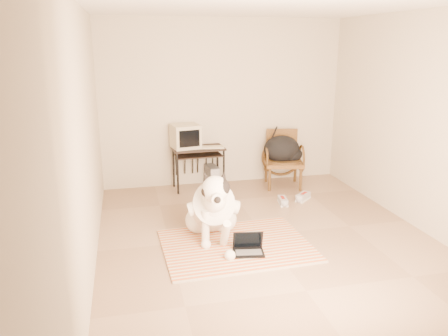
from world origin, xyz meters
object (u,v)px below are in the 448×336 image
object	(u,v)px
computer_desk	(198,154)
backpack	(283,150)
rattan_chair	(283,159)
dog	(213,209)
laptop	(248,247)
crt_monitor	(185,136)
pc_tower	(212,176)

from	to	relation	value
computer_desk	backpack	xyz separation A→B (m)	(1.38, -0.20, 0.03)
rattan_chair	dog	bearing A→B (deg)	-130.89
rattan_chair	laptop	bearing A→B (deg)	-118.70
laptop	crt_monitor	distance (m)	2.61
dog	crt_monitor	distance (m)	2.05
dog	laptop	bearing A→B (deg)	-57.15
laptop	dog	bearing A→B (deg)	122.85
computer_desk	backpack	bearing A→B (deg)	-8.12
computer_desk	crt_monitor	world-z (taller)	crt_monitor
laptop	computer_desk	xyz separation A→B (m)	(-0.15, 2.43, 0.51)
crt_monitor	pc_tower	world-z (taller)	crt_monitor
backpack	dog	bearing A→B (deg)	-131.39
dog	laptop	world-z (taller)	dog
dog	rattan_chair	world-z (taller)	dog
crt_monitor	rattan_chair	distance (m)	1.65
laptop	computer_desk	world-z (taller)	computer_desk
pc_tower	crt_monitor	bearing A→B (deg)	-179.03
crt_monitor	computer_desk	bearing A→B (deg)	-12.08
pc_tower	rattan_chair	size ratio (longest dim) A/B	0.43
laptop	rattan_chair	size ratio (longest dim) A/B	0.41
dog	backpack	size ratio (longest dim) A/B	2.13
rattan_chair	pc_tower	bearing A→B (deg)	170.62
laptop	rattan_chair	distance (m)	2.63
crt_monitor	backpack	bearing A→B (deg)	-8.62
pc_tower	computer_desk	bearing A→B (deg)	-168.13
computer_desk	rattan_chair	bearing A→B (deg)	-5.85
backpack	crt_monitor	bearing A→B (deg)	171.38
crt_monitor	pc_tower	distance (m)	0.82
computer_desk	laptop	bearing A→B (deg)	-86.53
laptop	pc_tower	distance (m)	2.48
crt_monitor	rattan_chair	xyz separation A→B (m)	(1.59, -0.18, -0.41)
pc_tower	laptop	bearing A→B (deg)	-92.01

